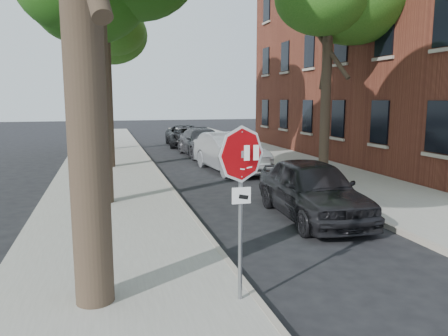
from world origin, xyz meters
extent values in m
plane|color=black|center=(0.00, 0.00, 0.00)|extent=(120.00, 120.00, 0.00)
cube|color=gray|center=(-2.50, 12.00, 0.06)|extent=(4.00, 55.00, 0.12)
cube|color=gray|center=(6.00, 12.00, 0.06)|extent=(4.00, 55.00, 0.12)
cube|color=#9E9384|center=(-0.45, 12.00, 0.07)|extent=(0.12, 55.00, 0.13)
cube|color=#9E9384|center=(3.95, 12.00, 0.07)|extent=(0.12, 55.00, 0.13)
cube|color=maroon|center=(14.00, 14.00, 7.50)|extent=(12.00, 20.00, 15.00)
cylinder|color=gray|center=(-0.70, 0.00, 1.42)|extent=(0.06, 0.06, 2.60)
cube|color=#99999E|center=(-0.70, -0.03, 2.32)|extent=(0.05, 0.06, 0.10)
cylinder|color=#99999E|center=(-0.70, -0.03, 2.32)|extent=(0.76, 0.32, 0.82)
cylinder|color=white|center=(-0.70, -0.05, 2.32)|extent=(0.76, 0.32, 0.82)
cylinder|color=#BC070C|center=(-0.70, -0.05, 2.32)|extent=(0.68, 0.29, 0.74)
cube|color=white|center=(-0.91, -0.06, 2.34)|extent=(0.08, 0.00, 0.22)
cube|color=white|center=(-0.77, -0.06, 2.34)|extent=(0.08, 0.00, 0.22)
cube|color=white|center=(-0.63, -0.06, 2.34)|extent=(0.08, 0.00, 0.22)
cube|color=white|center=(-0.49, -0.06, 2.34)|extent=(0.08, 0.00, 0.22)
cube|color=silver|center=(-0.81, -0.07, 2.13)|extent=(0.08, 0.00, 0.03)
cube|color=silver|center=(-0.70, -0.07, 2.11)|extent=(0.08, 0.00, 0.03)
cube|color=silver|center=(-0.59, -0.07, 2.13)|extent=(0.08, 0.00, 0.03)
cube|color=white|center=(-0.70, -0.04, 1.72)|extent=(0.28, 0.02, 0.24)
cube|color=black|center=(-0.67, -0.05, 1.70)|extent=(0.15, 0.00, 0.08)
cylinder|color=black|center=(-2.60, 7.00, 4.87)|extent=(0.44, 0.44, 9.50)
cylinder|color=black|center=(-2.40, 14.00, 5.12)|extent=(0.48, 0.48, 10.00)
cylinder|color=black|center=(-2.70, 21.00, 4.62)|extent=(0.40, 0.40, 9.00)
ellipsoid|color=#1E5613|center=(-2.70, 21.00, 7.14)|extent=(4.16, 4.16, 3.33)
ellipsoid|color=#1E5613|center=(-1.76, 20.43, 8.09)|extent=(3.40, 3.40, 2.72)
ellipsoid|color=#1E5613|center=(-3.46, 21.76, 6.76)|extent=(3.78, 3.78, 3.02)
cylinder|color=black|center=(6.00, 10.00, 4.62)|extent=(0.40, 0.40, 9.00)
ellipsoid|color=#1E5613|center=(5.24, 10.76, 6.76)|extent=(3.78, 3.78, 3.02)
imported|color=black|center=(2.60, 4.24, 0.78)|extent=(2.09, 4.66, 1.55)
imported|color=#9A9CA1|center=(2.60, 11.98, 0.84)|extent=(2.26, 5.22, 1.67)
imported|color=#454549|center=(2.60, 17.38, 0.74)|extent=(2.26, 5.20, 1.49)
imported|color=black|center=(2.60, 22.74, 0.69)|extent=(2.56, 5.09, 1.38)
camera|label=1|loc=(-2.57, -5.90, 3.10)|focal=35.00mm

